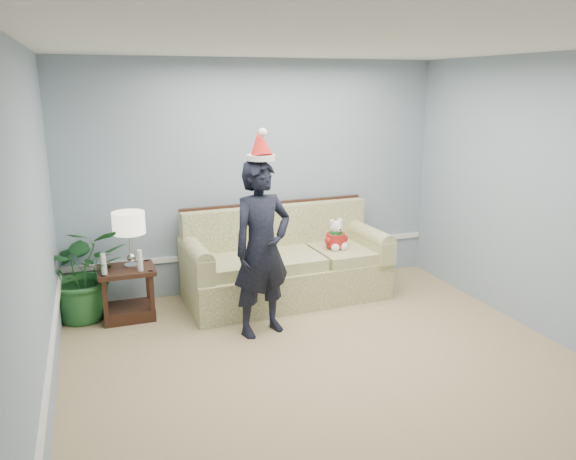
{
  "coord_description": "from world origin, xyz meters",
  "views": [
    {
      "loc": [
        -1.84,
        -3.79,
        2.4
      ],
      "look_at": [
        0.05,
        1.55,
        0.93
      ],
      "focal_mm": 35.0,
      "sensor_mm": 36.0,
      "label": 1
    }
  ],
  "objects_px": {
    "sofa": "(284,266)",
    "side_table": "(128,299)",
    "table_lamp": "(129,225)",
    "man": "(262,249)",
    "houseplant": "(83,273)",
    "teddy_bear": "(336,238)"
  },
  "relations": [
    {
      "from": "man",
      "to": "teddy_bear",
      "type": "bearing_deg",
      "value": 16.81
    },
    {
      "from": "side_table",
      "to": "sofa",
      "type": "bearing_deg",
      "value": 0.9
    },
    {
      "from": "side_table",
      "to": "houseplant",
      "type": "relative_size",
      "value": 0.56
    },
    {
      "from": "side_table",
      "to": "houseplant",
      "type": "distance_m",
      "value": 0.53
    },
    {
      "from": "table_lamp",
      "to": "teddy_bear",
      "type": "bearing_deg",
      "value": -2.71
    },
    {
      "from": "side_table",
      "to": "houseplant",
      "type": "bearing_deg",
      "value": 162.8
    },
    {
      "from": "houseplant",
      "to": "teddy_bear",
      "type": "height_order",
      "value": "houseplant"
    },
    {
      "from": "sofa",
      "to": "houseplant",
      "type": "distance_m",
      "value": 2.19
    },
    {
      "from": "table_lamp",
      "to": "houseplant",
      "type": "xyz_separation_m",
      "value": [
        -0.48,
        0.11,
        -0.49
      ]
    },
    {
      "from": "side_table",
      "to": "teddy_bear",
      "type": "bearing_deg",
      "value": -2.22
    },
    {
      "from": "sofa",
      "to": "teddy_bear",
      "type": "distance_m",
      "value": 0.68
    },
    {
      "from": "table_lamp",
      "to": "side_table",
      "type": "bearing_deg",
      "value": -164.75
    },
    {
      "from": "sofa",
      "to": "side_table",
      "type": "bearing_deg",
      "value": 178.31
    },
    {
      "from": "sofa",
      "to": "teddy_bear",
      "type": "bearing_deg",
      "value": -13.93
    },
    {
      "from": "sofa",
      "to": "man",
      "type": "xyz_separation_m",
      "value": [
        -0.52,
        -0.84,
        0.49
      ]
    },
    {
      "from": "side_table",
      "to": "table_lamp",
      "type": "distance_m",
      "value": 0.79
    },
    {
      "from": "sofa",
      "to": "man",
      "type": "relative_size",
      "value": 1.33
    },
    {
      "from": "houseplant",
      "to": "table_lamp",
      "type": "bearing_deg",
      "value": -13.14
    },
    {
      "from": "houseplant",
      "to": "teddy_bear",
      "type": "distance_m",
      "value": 2.79
    },
    {
      "from": "side_table",
      "to": "houseplant",
      "type": "height_order",
      "value": "houseplant"
    },
    {
      "from": "teddy_bear",
      "to": "side_table",
      "type": "bearing_deg",
      "value": 172.59
    },
    {
      "from": "table_lamp",
      "to": "man",
      "type": "xyz_separation_m",
      "value": [
        1.17,
        -0.83,
        -0.14
      ]
    }
  ]
}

